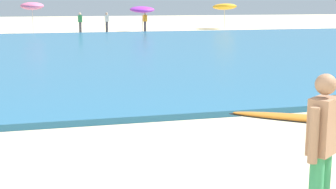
# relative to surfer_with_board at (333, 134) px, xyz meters

# --- Properties ---
(sea) EXTENTS (120.00, 28.00, 0.14)m
(sea) POSITION_rel_surfer_with_board_xyz_m (-1.68, 19.03, -0.97)
(sea) COLOR teal
(sea) RESTS_ON ground
(surfer_with_board) EXTENTS (1.98, 2.64, 1.73)m
(surfer_with_board) POSITION_rel_surfer_with_board_xyz_m (0.00, 0.00, 0.00)
(surfer_with_board) COLOR #338E56
(surfer_with_board) RESTS_ON ground
(beach_umbrella_1) EXTENTS (1.75, 1.76, 2.42)m
(beach_umbrella_1) POSITION_rel_surfer_with_board_xyz_m (-3.33, 34.62, 1.06)
(beach_umbrella_1) COLOR beige
(beach_umbrella_1) RESTS_ON ground
(beach_umbrella_2) EXTENTS (2.01, 2.04, 2.14)m
(beach_umbrella_2) POSITION_rel_surfer_with_board_xyz_m (5.28, 34.72, 0.76)
(beach_umbrella_2) COLOR beige
(beach_umbrella_2) RESTS_ON ground
(beach_umbrella_3) EXTENTS (2.17, 2.20, 2.34)m
(beach_umbrella_3) POSITION_rel_surfer_with_board_xyz_m (13.44, 37.30, 0.94)
(beach_umbrella_3) COLOR beige
(beach_umbrella_3) RESTS_ON ground
(beachgoer_near_row_left) EXTENTS (0.32, 0.20, 1.58)m
(beachgoer_near_row_left) POSITION_rel_surfer_with_board_xyz_m (2.42, 35.03, -0.20)
(beachgoer_near_row_left) COLOR #383842
(beachgoer_near_row_left) RESTS_ON ground
(beachgoer_near_row_mid) EXTENTS (0.32, 0.20, 1.58)m
(beachgoer_near_row_mid) POSITION_rel_surfer_with_board_xyz_m (5.48, 34.60, -0.20)
(beachgoer_near_row_mid) COLOR #383842
(beachgoer_near_row_mid) RESTS_ON ground
(beachgoer_near_row_right) EXTENTS (0.32, 0.20, 1.58)m
(beachgoer_near_row_right) POSITION_rel_surfer_with_board_xyz_m (0.27, 34.78, -0.20)
(beachgoer_near_row_right) COLOR #383842
(beachgoer_near_row_right) RESTS_ON ground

